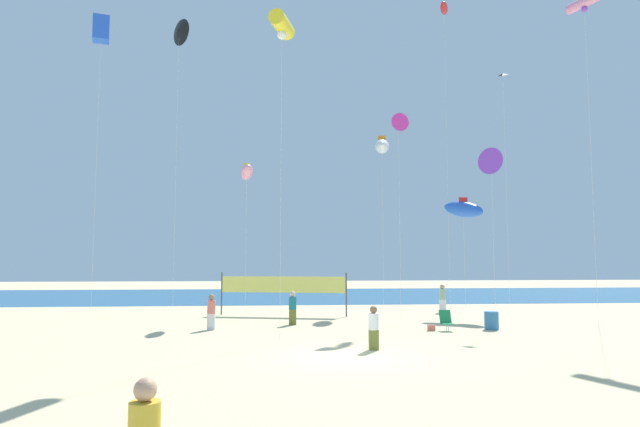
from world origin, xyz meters
name	(u,v)px	position (x,y,z in m)	size (l,w,h in m)	color
ground_plane	(347,358)	(0.00, 0.00, 0.00)	(120.00, 120.00, 0.00)	beige
ocean_band	(303,295)	(0.00, 29.44, 0.00)	(120.00, 20.00, 0.01)	#28608C
beachgoer_sage_shirt	(443,297)	(7.53, 13.88, 0.88)	(0.38, 0.38, 1.65)	white
beachgoer_coral_shirt	(211,311)	(-5.20, 7.12, 0.84)	(0.36, 0.36, 1.58)	white
beachgoer_teal_shirt	(293,307)	(-1.51, 8.66, 0.86)	(0.37, 0.37, 1.60)	olive
beachgoer_white_shirt	(374,326)	(1.11, 1.35, 0.81)	(0.35, 0.35, 1.52)	olive
folding_beach_chair	(446,320)	(5.21, 6.03, 0.47)	(0.52, 0.65, 0.89)	#1E8C4C
trash_barrel	(491,320)	(7.37, 6.27, 0.40)	(0.62, 0.62, 0.80)	teal
volleyball_net	(283,286)	(-1.94, 12.83, 1.63)	(7.03, 1.68, 2.40)	#4C4C51
beach_handbag	(431,328)	(4.54, 6.06, 0.13)	(0.32, 0.16, 0.26)	#EA7260
kite_blue_inflatable	(463,209)	(8.40, 12.43, 6.02)	(2.34, 2.60, 6.71)	silver
kite_white_inflatable	(382,146)	(4.49, 16.42, 10.47)	(1.48, 2.84, 11.19)	silver
kite_red_inflatable	(444,9)	(8.97, 16.89, 20.16)	(0.98, 1.52, 20.63)	silver
kite_black_diamond	(503,84)	(10.53, 11.39, 13.11)	(0.61, 0.61, 13.83)	silver
kite_pink_inflatable	(247,172)	(-3.95, 11.37, 7.83)	(0.85, 1.94, 8.33)	silver
kite_blue_box	(101,29)	(-12.64, 13.67, 16.55)	(1.12, 1.12, 17.29)	silver
kite_black_delta	(179,32)	(-8.83, 17.22, 18.09)	(1.48, 1.51, 19.01)	silver
kite_yellow_tube	(282,26)	(-2.14, 3.59, 12.58)	(1.09, 1.70, 12.95)	silver
kite_magenta_delta	(398,123)	(3.89, 9.07, 10.09)	(0.99, 0.60, 10.58)	silver
kite_violet_delta	(491,161)	(10.86, 14.15, 9.17)	(1.27, 1.42, 10.01)	silver
kite_pink_tube	(584,3)	(13.24, 7.61, 16.13)	(1.15, 1.91, 16.43)	silver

